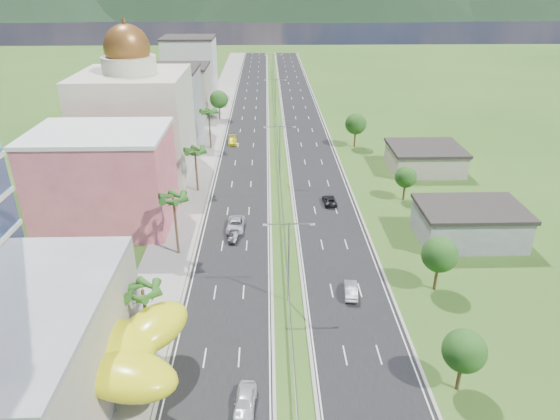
{
  "coord_description": "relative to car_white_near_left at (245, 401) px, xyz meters",
  "views": [
    {
      "loc": [
        -2.41,
        -41.22,
        37.15
      ],
      "look_at": [
        -0.72,
        21.67,
        7.0
      ],
      "focal_mm": 32.0,
      "sensor_mm": 36.0,
      "label": 1
    }
  ],
  "objects": [
    {
      "name": "mountain_ridge",
      "position": [
        64.75,
        456.86,
        -0.85
      ],
      "size": [
        860.0,
        140.0,
        90.0
      ],
      "primitive_type": null,
      "color": "black",
      "rests_on": "ground"
    },
    {
      "name": "palm_tree_b",
      "position": [
        -10.75,
        8.86,
        6.21
      ],
      "size": [
        3.6,
        3.6,
        8.1
      ],
      "color": "#47301C",
      "rests_on": "ground"
    },
    {
      "name": "palm_tree_d",
      "position": [
        -10.75,
        51.86,
        6.69
      ],
      "size": [
        3.6,
        3.6,
        8.6
      ],
      "color": "#47301C",
      "rests_on": "ground"
    },
    {
      "name": "road_right",
      "position": [
        12.25,
        96.86,
        -0.83
      ],
      "size": [
        11.0,
        260.0,
        0.04
      ],
      "primitive_type": "cube",
      "color": "black",
      "rests_on": "ground"
    },
    {
      "name": "median_guardrail",
      "position": [
        4.75,
        78.85,
        -0.23
      ],
      "size": [
        0.1,
        216.06,
        0.76
      ],
      "color": "gray",
      "rests_on": "ground"
    },
    {
      "name": "midrise_white",
      "position": [
        -22.25,
        131.86,
        8.15
      ],
      "size": [
        16.0,
        15.0,
        18.0
      ],
      "primitive_type": "cube",
      "color": "silver",
      "rests_on": "ground"
    },
    {
      "name": "car_dark_left",
      "position": [
        -2.94,
        32.8,
        -0.18
      ],
      "size": [
        1.57,
        3.92,
        1.27
      ],
      "primitive_type": "imported",
      "rotation": [
        0.0,
        0.0,
        -0.06
      ],
      "color": "black",
      "rests_on": "road_left"
    },
    {
      "name": "streetlight_median_c",
      "position": [
        4.75,
        56.86,
        5.9
      ],
      "size": [
        6.04,
        0.25,
        11.0
      ],
      "color": "gray",
      "rests_on": "ground"
    },
    {
      "name": "domed_building",
      "position": [
        -23.25,
        61.86,
        10.5
      ],
      "size": [
        20.0,
        20.0,
        28.7
      ],
      "color": "beige",
      "rests_on": "ground"
    },
    {
      "name": "shed_near",
      "position": [
        32.75,
        31.86,
        1.65
      ],
      "size": [
        15.0,
        10.0,
        5.0
      ],
      "primitive_type": "cube",
      "color": "gray",
      "rests_on": "ground"
    },
    {
      "name": "streetlight_median_b",
      "position": [
        4.75,
        16.86,
        5.9
      ],
      "size": [
        6.04,
        0.25,
        11.0
      ],
      "color": "gray",
      "rests_on": "ground"
    },
    {
      "name": "car_white_near_left",
      "position": [
        0.0,
        0.0,
        0.0
      ],
      "size": [
        2.3,
        4.92,
        1.63
      ],
      "primitive_type": "imported",
      "rotation": [
        0.0,
        0.0,
        -0.08
      ],
      "color": "silver",
      "rests_on": "road_left"
    },
    {
      "name": "road_left",
      "position": [
        -2.75,
        96.86,
        -0.83
      ],
      "size": [
        11.0,
        260.0,
        0.04
      ],
      "primitive_type": "cube",
      "color": "black",
      "rests_on": "ground"
    },
    {
      "name": "streetlight_median_e",
      "position": [
        4.75,
        146.86,
        5.9
      ],
      "size": [
        6.04,
        0.25,
        11.0
      ],
      "color": "gray",
      "rests_on": "ground"
    },
    {
      "name": "sidewalk_left",
      "position": [
        -12.25,
        96.86,
        -0.79
      ],
      "size": [
        7.0,
        260.0,
        0.12
      ],
      "primitive_type": "cube",
      "color": "gray",
      "rests_on": "ground"
    },
    {
      "name": "ground",
      "position": [
        4.75,
        6.86,
        -0.85
      ],
      "size": [
        500.0,
        500.0,
        0.0
      ],
      "primitive_type": "plane",
      "color": "#2D5119",
      "rests_on": "ground"
    },
    {
      "name": "car_yellow_far_left",
      "position": [
        -5.88,
        80.06,
        -0.06
      ],
      "size": [
        2.43,
        5.31,
        1.5
      ],
      "primitive_type": "imported",
      "rotation": [
        0.0,
        0.0,
        0.06
      ],
      "color": "yellow",
      "rests_on": "road_left"
    },
    {
      "name": "midrise_beige",
      "position": [
        -22.25,
        108.86,
        5.65
      ],
      "size": [
        16.0,
        15.0,
        13.0
      ],
      "primitive_type": "cube",
      "color": "#A29886",
      "rests_on": "ground"
    },
    {
      "name": "leafy_tree_rc",
      "position": [
        26.75,
        46.86,
        3.52
      ],
      "size": [
        3.85,
        3.85,
        6.33
      ],
      "color": "#47301C",
      "rests_on": "ground"
    },
    {
      "name": "palm_tree_c",
      "position": [
        -10.75,
        28.86,
        7.65
      ],
      "size": [
        3.6,
        3.6,
        9.6
      ],
      "color": "#47301C",
      "rests_on": "ground"
    },
    {
      "name": "leafy_tree_lfar",
      "position": [
        -10.75,
        101.86,
        4.73
      ],
      "size": [
        4.9,
        4.9,
        8.05
      ],
      "color": "#47301C",
      "rests_on": "ground"
    },
    {
      "name": "pink_shophouse",
      "position": [
        -23.25,
        38.86,
        6.65
      ],
      "size": [
        20.0,
        15.0,
        15.0
      ],
      "primitive_type": "cube",
      "color": "#C75163",
      "rests_on": "ground"
    },
    {
      "name": "midrise_grey",
      "position": [
        -22.25,
        86.86,
        7.15
      ],
      "size": [
        16.0,
        15.0,
        16.0
      ],
      "primitive_type": "cube",
      "color": "gray",
      "rests_on": "ground"
    },
    {
      "name": "car_silver_mid_left",
      "position": [
        -2.81,
        36.06,
        0.0
      ],
      "size": [
        2.93,
        5.97,
        1.63
      ],
      "primitive_type": "imported",
      "rotation": [
        0.0,
        0.0,
        -0.04
      ],
      "color": "#B3B5BC",
      "rests_on": "road_left"
    },
    {
      "name": "streetlight_median_d",
      "position": [
        4.75,
        101.86,
        5.9
      ],
      "size": [
        6.04,
        0.25,
        11.0
      ],
      "color": "gray",
      "rests_on": "ground"
    },
    {
      "name": "car_silver_right",
      "position": [
        12.73,
        17.88,
        -0.07
      ],
      "size": [
        2.05,
        4.65,
        1.48
      ],
      "primitive_type": "imported",
      "rotation": [
        0.0,
        0.0,
        3.03
      ],
      "color": "#AEB2B6",
      "rests_on": "road_right"
    },
    {
      "name": "shed_far",
      "position": [
        34.75,
        61.86,
        1.35
      ],
      "size": [
        14.0,
        12.0,
        4.4
      ],
      "primitive_type": "cube",
      "color": "#A29886",
      "rests_on": "ground"
    },
    {
      "name": "palm_tree_e",
      "position": [
        -10.75,
        76.86,
        7.46
      ],
      "size": [
        3.6,
        3.6,
        9.4
      ],
      "color": "#47301C",
      "rests_on": "ground"
    },
    {
      "name": "car_dark_far_right",
      "position": [
        13.23,
        45.43,
        -0.17
      ],
      "size": [
        2.41,
        4.73,
        1.28
      ],
      "primitive_type": "imported",
      "rotation": [
        0.0,
        0.0,
        3.21
      ],
      "color": "black",
      "rests_on": "road_right"
    },
    {
      "name": "lime_canopy",
      "position": [
        -15.25,
        2.86,
        4.14
      ],
      "size": [
        18.0,
        15.0,
        7.4
      ],
      "color": "yellow",
      "rests_on": "ground"
    },
    {
      "name": "leafy_tree_rd",
      "position": [
        22.75,
        76.86,
        4.73
      ],
      "size": [
        4.9,
        4.9,
        8.05
      ],
      "color": "#47301C",
      "rests_on": "ground"
    },
    {
      "name": "leafy_tree_rb",
      "position": [
        23.75,
        18.86,
        4.32
      ],
      "size": [
        4.55,
        4.55,
        7.47
      ],
      "color": "#47301C",
      "rests_on": "ground"
    },
    {
      "name": "leafy_tree_ra",
      "position": [
        20.75,
        1.86,
        3.92
      ],
      "size": [
        4.2,
        4.2,
        6.9
      ],
      "color": "#47301C",
      "rests_on": "ground"
    }
  ]
}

